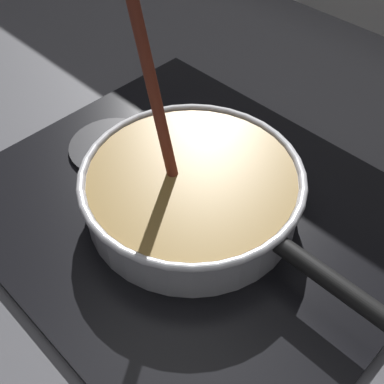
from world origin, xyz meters
name	(u,v)px	position (x,y,z in m)	size (l,w,h in m)	color
ground	(39,254)	(0.00, 0.00, -0.02)	(2.40, 1.60, 0.04)	#4C4C51
hob_plate	(192,210)	(0.10, 0.18, 0.01)	(0.56, 0.48, 0.01)	black
burner_ring	(192,205)	(0.10, 0.18, 0.02)	(0.16, 0.16, 0.01)	#592D0C
spare_burner	(112,146)	(-0.06, 0.18, 0.01)	(0.13, 0.13, 0.01)	#262628
cooking_pan	(193,190)	(0.11, 0.18, 0.05)	(0.43, 0.28, 0.30)	silver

